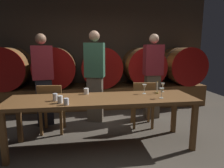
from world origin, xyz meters
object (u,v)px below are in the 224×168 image
(candle_center, at_px, (157,90))
(guest_right, at_px, (153,76))
(cup_far_left, at_px, (55,97))
(cup_far_right, at_px, (86,91))
(wine_barrel_center, at_px, (101,67))
(dining_table, at_px, (103,102))
(wine_glass_center, at_px, (162,91))
(wine_barrel_left, at_px, (56,67))
(chair_right, at_px, (143,102))
(wine_barrel_far_right, at_px, (181,66))
(guest_center, at_px, (95,76))
(chair_left, at_px, (51,106))
(wine_glass_left, at_px, (144,87))
(wine_barrel_right, at_px, (143,66))
(cup_center_left, at_px, (60,99))
(cup_center_right, at_px, (66,101))
(wine_barrel_far_left, at_px, (9,68))
(wine_glass_right, at_px, (163,86))
(guest_left, at_px, (43,79))

(candle_center, bearing_deg, guest_right, 74.23)
(cup_far_left, height_order, cup_far_right, cup_far_left)
(wine_barrel_center, distance_m, dining_table, 2.21)
(wine_barrel_center, xyz_separation_m, wine_glass_center, (0.68, -2.33, -0.15))
(wine_barrel_left, distance_m, wine_glass_center, 2.94)
(chair_right, xyz_separation_m, cup_far_right, (-1.05, -0.34, 0.32))
(wine_barrel_far_right, xyz_separation_m, cup_far_left, (-3.03, -2.25, -0.20))
(wine_barrel_left, relative_size, wine_barrel_center, 1.00)
(dining_table, relative_size, candle_center, 13.00)
(guest_center, relative_size, cup_far_left, 17.67)
(wine_barrel_left, relative_size, dining_table, 0.35)
(chair_left, relative_size, guest_center, 0.48)
(wine_glass_left, bearing_deg, wine_barrel_right, 73.84)
(candle_center, height_order, cup_center_left, candle_center)
(cup_far_left, height_order, cup_center_right, cup_far_left)
(wine_barrel_center, xyz_separation_m, cup_center_right, (-0.68, -2.47, -0.21))
(wine_barrel_far_right, height_order, wine_glass_center, wine_barrel_far_right)
(wine_barrel_far_left, distance_m, wine_barrel_left, 1.08)
(wine_barrel_far_right, bearing_deg, wine_barrel_center, 180.00)
(candle_center, bearing_deg, wine_barrel_center, 109.59)
(wine_barrel_center, height_order, cup_center_left, wine_barrel_center)
(wine_barrel_far_left, distance_m, wine_glass_right, 3.61)
(candle_center, bearing_deg, chair_right, 99.31)
(guest_left, bearing_deg, wine_glass_center, 134.48)
(wine_barrel_right, relative_size, dining_table, 0.35)
(cup_center_right, distance_m, cup_far_right, 0.64)
(wine_barrel_right, distance_m, guest_center, 1.71)
(wine_barrel_right, distance_m, chair_left, 2.69)
(guest_right, bearing_deg, wine_barrel_left, -25.50)
(wine_barrel_far_left, xyz_separation_m, dining_table, (2.01, -2.18, -0.32))
(guest_left, relative_size, guest_center, 0.96)
(wine_barrel_right, bearing_deg, wine_glass_center, -100.26)
(wine_barrel_far_left, distance_m, guest_center, 2.25)
(guest_left, distance_m, wine_glass_center, 2.23)
(wine_barrel_right, xyz_separation_m, dining_table, (-1.28, -2.18, -0.32))
(wine_barrel_left, bearing_deg, wine_barrel_far_left, 180.00)
(chair_left, bearing_deg, guest_right, -161.84)
(wine_glass_left, bearing_deg, wine_barrel_left, 128.96)
(chair_right, bearing_deg, cup_center_left, 37.44)
(wine_barrel_far_left, height_order, chair_right, wine_barrel_far_left)
(wine_barrel_far_left, xyz_separation_m, candle_center, (2.91, -2.03, -0.19))
(dining_table, height_order, chair_right, chair_right)
(chair_right, height_order, cup_center_right, chair_right)
(dining_table, distance_m, guest_right, 1.65)
(wine_barrel_far_left, height_order, wine_barrel_left, same)
(wine_barrel_left, xyz_separation_m, wine_glass_center, (1.79, -2.33, -0.15))
(guest_left, bearing_deg, cup_far_left, 94.75)
(wine_barrel_far_right, xyz_separation_m, chair_left, (-3.19, -1.58, -0.53))
(cup_far_left, relative_size, cup_far_right, 1.10)
(wine_barrel_center, height_order, cup_far_left, wine_barrel_center)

